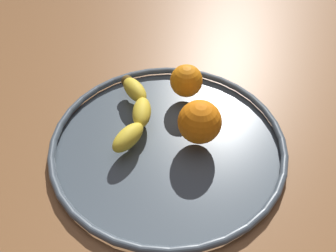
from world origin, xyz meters
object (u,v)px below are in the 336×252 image
Objects in this scene: fruit_bowl at (168,142)px; orange_center at (186,81)px; banana at (135,111)px; orange_front_right at (200,122)px.

fruit_bowl is 6.58× the size of orange_center.
fruit_bowl is 12.52cm from orange_center.
banana is 12.00cm from orange_front_right.
orange_front_right is (-0.32, -11.83, 1.99)cm from banana.
orange_center is (11.85, 1.12, 3.89)cm from fruit_bowl.
orange_center is at bearing 5.40° from fruit_bowl.
banana reaches higher than fruit_bowl.
banana is at bearing 70.83° from fruit_bowl.
orange_front_right reaches higher than orange_center.
fruit_bowl is 6.77cm from orange_front_right.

